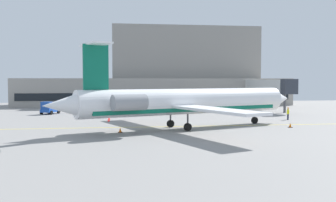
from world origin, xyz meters
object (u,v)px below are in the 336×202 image
(baggage_tug, at_px, (110,109))
(pushback_tractor, at_px, (49,108))
(regional_jet, at_px, (184,102))
(marshaller, at_px, (288,113))
(fuel_tank, at_px, (210,102))

(baggage_tug, height_order, pushback_tractor, pushback_tractor)
(baggage_tug, bearing_deg, regional_jet, -66.41)
(regional_jet, height_order, baggage_tug, regional_jet)
(marshaller, bearing_deg, baggage_tug, 154.71)
(regional_jet, relative_size, fuel_tank, 3.81)
(pushback_tractor, distance_m, marshaller, 39.24)
(regional_jet, xyz_separation_m, baggage_tug, (-9.05, 20.73, -2.26))
(fuel_tank, bearing_deg, marshaller, -74.66)
(baggage_tug, height_order, marshaller, baggage_tug)
(baggage_tug, distance_m, marshaller, 28.78)
(regional_jet, distance_m, pushback_tractor, 30.15)
(pushback_tractor, relative_size, marshaller, 2.03)
(baggage_tug, bearing_deg, fuel_tank, 27.34)
(regional_jet, bearing_deg, pushback_tractor, 130.46)
(pushback_tractor, height_order, fuel_tank, fuel_tank)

